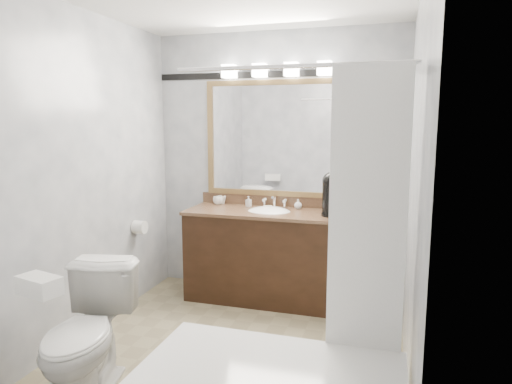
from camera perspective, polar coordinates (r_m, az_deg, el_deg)
room at (r=3.16m, az=-3.07°, el=1.30°), size 2.42×2.62×2.52m
vanity at (r=4.29m, az=1.63°, el=-7.73°), size 1.53×0.58×0.97m
mirror at (r=4.37m, az=2.60°, el=6.67°), size 1.40×0.04×1.10m
vanity_light_bar at (r=4.34m, az=2.48°, el=15.03°), size 1.02×0.14×0.12m
accent_stripe at (r=4.40m, az=2.69°, el=14.51°), size 2.40×0.01×0.06m
tp_roll at (r=4.34m, az=-14.34°, el=-4.27°), size 0.11×0.12×0.12m
toilet at (r=3.05m, az=-20.44°, el=-16.46°), size 0.59×0.84×0.78m
tissue_box at (r=2.65m, az=-25.46°, el=-10.48°), size 0.25×0.18×0.09m
coffee_maker at (r=4.05m, az=9.46°, el=-0.09°), size 0.20×0.25×0.38m
cup_left at (r=4.53m, az=-4.77°, el=-1.05°), size 0.12×0.12×0.08m
cup_right at (r=4.55m, az=-4.30°, el=-0.98°), size 0.11×0.11×0.08m
soap_bottle_a at (r=4.40m, az=-0.94°, el=-1.16°), size 0.06×0.06×0.10m
soap_bottle_b at (r=4.29m, az=5.28°, el=-1.51°), size 0.09×0.09×0.09m
soap_bar at (r=4.31m, az=1.49°, el=-1.89°), size 0.09×0.07×0.02m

